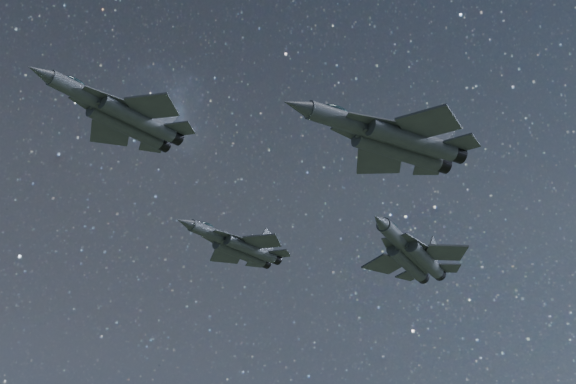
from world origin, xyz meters
TOP-DOWN VIEW (x-y plane):
  - jet_lead at (-21.63, -3.34)m, footprint 16.10×11.22m
  - jet_left at (4.42, 14.87)m, footprint 16.69×11.64m
  - jet_right at (0.04, -15.54)m, footprint 20.10×13.89m
  - jet_slot at (16.76, -2.23)m, footprint 18.47×12.20m

SIDE VIEW (x-z plane):
  - jet_slot at x=16.76m, z-range 154.77..159.49m
  - jet_lead at x=-21.63m, z-range 157.65..161.70m
  - jet_right at x=0.04m, z-range 157.32..162.37m
  - jet_left at x=4.42m, z-range 158.49..162.69m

